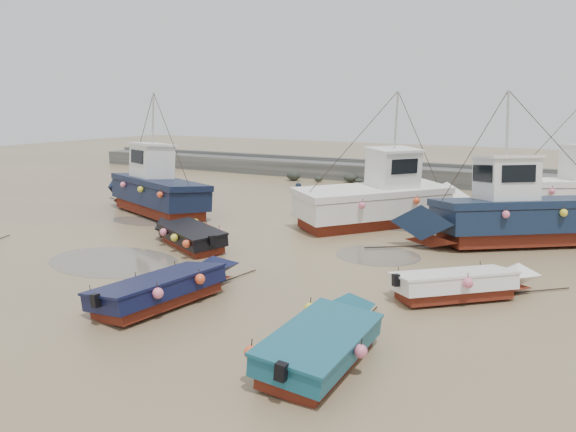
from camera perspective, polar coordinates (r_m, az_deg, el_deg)
name	(u,v)px	position (r m, az deg, el deg)	size (l,w,h in m)	color
ground	(260,259)	(21.09, -2.89, -4.34)	(120.00, 120.00, 0.00)	#948157
seawall	(426,176)	(40.92, 13.83, 3.96)	(60.00, 4.92, 1.50)	#60615C
puddle_a	(113,261)	(21.65, -17.31, -4.43)	(5.30, 5.30, 0.01)	#60594D
puddle_b	(378,255)	(21.76, 9.11, -3.96)	(3.28, 3.28, 0.01)	#60594D
puddle_c	(140,221)	(28.53, -14.77, -0.51)	(3.51, 3.51, 0.01)	#60594D
puddle_d	(406,219)	(28.67, 11.90, -0.32)	(6.17, 6.17, 0.01)	#60594D
dinghy_1	(169,284)	(16.80, -11.98, -6.81)	(2.54, 6.25, 1.43)	maroon
dinghy_2	(325,337)	(12.96, 3.78, -12.16)	(2.20, 5.95, 1.43)	maroon
dinghy_3	(466,281)	(17.53, 17.61, -6.31)	(4.74, 4.45, 1.43)	maroon
dinghy_4	(189,233)	(23.12, -10.06, -1.69)	(5.61, 3.43, 1.43)	maroon
cabin_boat_0	(152,188)	(30.34, -13.64, 2.82)	(9.61, 5.08, 6.22)	maroon
cabin_boat_1	(384,198)	(26.92, 9.72, 1.86)	(7.32, 9.26, 6.22)	maroon
cabin_boat_2	(516,213)	(24.72, 22.11, 0.31)	(9.46, 7.59, 6.22)	maroon
person	(298,216)	(28.94, 1.00, 0.03)	(0.63, 0.41, 1.73)	#151F32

